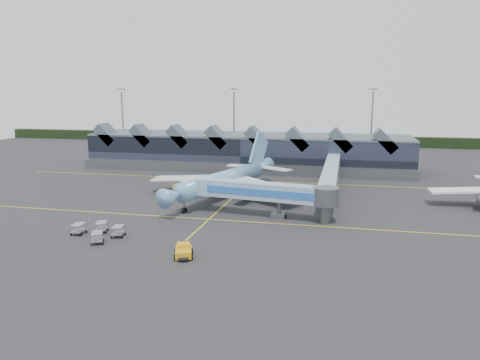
% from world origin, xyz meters
% --- Properties ---
extents(ground, '(260.00, 260.00, 0.00)m').
position_xyz_m(ground, '(0.00, 0.00, 0.00)').
color(ground, '#2C2B2E').
rests_on(ground, ground).
extents(taxi_stripes, '(120.00, 60.00, 0.01)m').
position_xyz_m(taxi_stripes, '(0.00, 10.00, 0.01)').
color(taxi_stripes, yellow).
rests_on(taxi_stripes, ground).
extents(tree_line_far, '(260.00, 4.00, 4.00)m').
position_xyz_m(tree_line_far, '(0.00, 110.00, 2.00)').
color(tree_line_far, black).
rests_on(tree_line_far, ground).
extents(terminal, '(90.00, 22.25, 12.52)m').
position_xyz_m(terminal, '(-5.07, 47.35, 4.88)').
color(terminal, black).
rests_on(terminal, ground).
extents(light_masts, '(132.40, 42.56, 22.45)m').
position_xyz_m(light_masts, '(21.00, 62.80, 12.49)').
color(light_masts, gray).
rests_on(light_masts, ground).
extents(main_airliner, '(33.84, 39.76, 13.01)m').
position_xyz_m(main_airliner, '(-1.40, 9.31, 3.82)').
color(main_airliner, '#6AA7D7').
rests_on(main_airliner, ground).
extents(jet_bridge, '(25.52, 7.27, 6.15)m').
position_xyz_m(jet_bridge, '(10.57, -4.34, 4.34)').
color(jet_bridge, '#7EB3D3').
rests_on(jet_bridge, ground).
extents(fuel_truck, '(3.24, 9.51, 3.17)m').
position_xyz_m(fuel_truck, '(-10.20, 9.79, 1.78)').
color(fuel_truck, black).
rests_on(fuel_truck, ground).
extents(pushback_tug, '(3.31, 4.24, 1.71)m').
position_xyz_m(pushback_tug, '(2.02, -26.52, 0.77)').
color(pushback_tug, gold).
rests_on(pushback_tug, ground).
extents(baggage_carts, '(8.32, 7.79, 1.66)m').
position_xyz_m(baggage_carts, '(-13.46, -21.06, 0.93)').
color(baggage_carts, '#9A9DA3').
rests_on(baggage_carts, ground).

